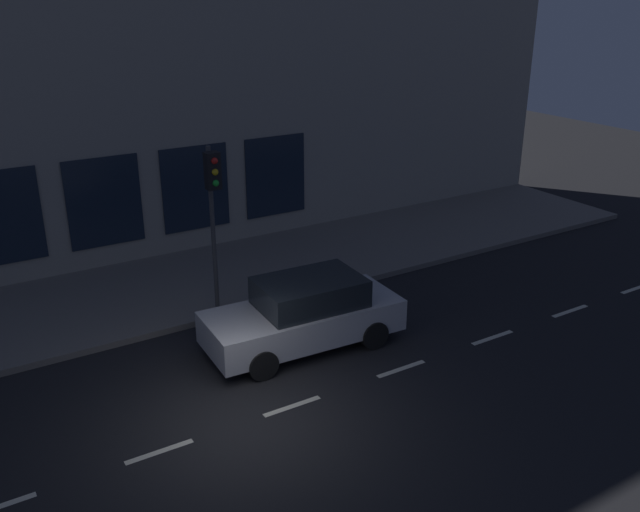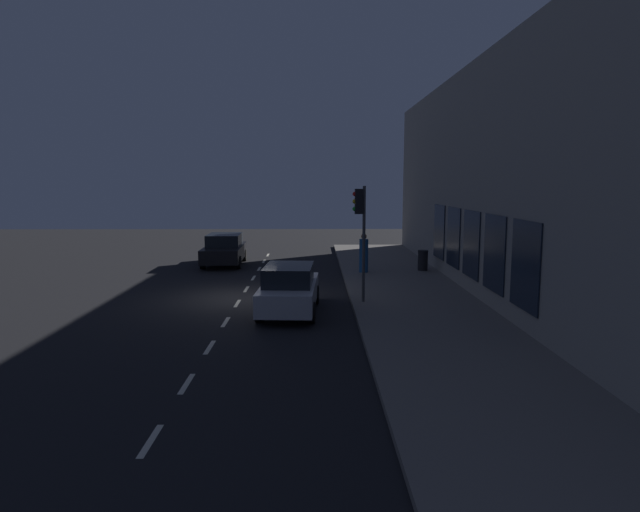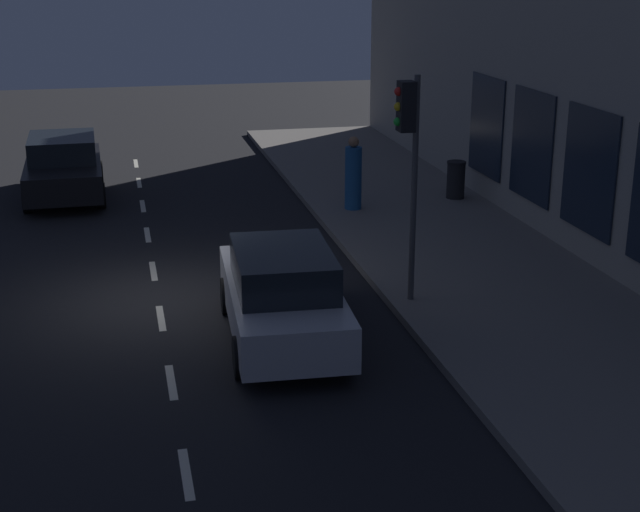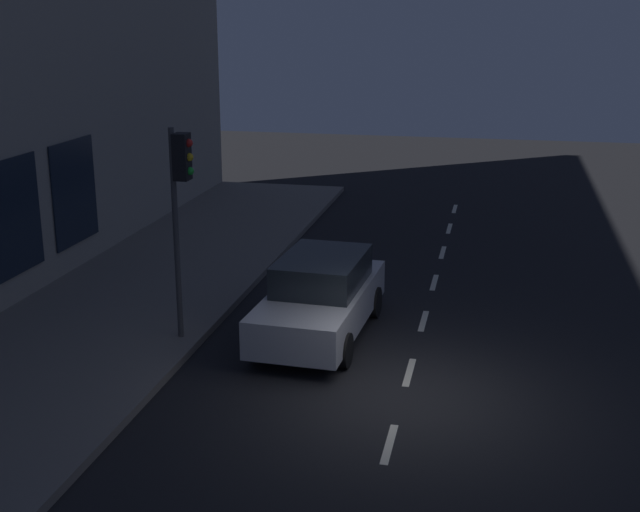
# 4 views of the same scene
# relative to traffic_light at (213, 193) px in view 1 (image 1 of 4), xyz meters

# --- Properties ---
(ground_plane) EXTENTS (60.00, 60.00, 0.00)m
(ground_plane) POSITION_rel_traffic_light_xyz_m (-4.27, 1.41, -3.07)
(ground_plane) COLOR black
(sidewalk) EXTENTS (4.50, 32.00, 0.15)m
(sidewalk) POSITION_rel_traffic_light_xyz_m (1.98, 1.41, -3.00)
(sidewalk) COLOR slate
(sidewalk) RESTS_ON ground
(building_facade) EXTENTS (0.65, 32.00, 8.63)m
(building_facade) POSITION_rel_traffic_light_xyz_m (4.53, 1.41, 1.23)
(building_facade) COLOR gray
(building_facade) RESTS_ON ground
(lane_centre_line) EXTENTS (0.12, 27.20, 0.01)m
(lane_centre_line) POSITION_rel_traffic_light_xyz_m (-4.27, 0.41, -3.07)
(lane_centre_line) COLOR beige
(lane_centre_line) RESTS_ON ground
(traffic_light) EXTENTS (0.45, 0.32, 3.96)m
(traffic_light) POSITION_rel_traffic_light_xyz_m (0.00, 0.00, 0.00)
(traffic_light) COLOR #424244
(traffic_light) RESTS_ON sidewalk
(parked_car_1) EXTENTS (1.97, 4.37, 1.58)m
(parked_car_1) POSITION_rel_traffic_light_xyz_m (-2.37, -0.98, -2.28)
(parked_car_1) COLOR #B7B7BC
(parked_car_1) RESTS_ON ground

